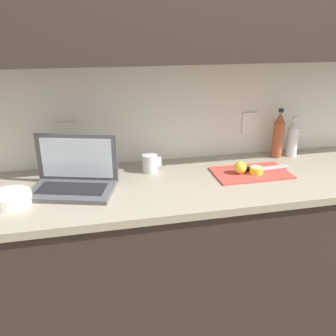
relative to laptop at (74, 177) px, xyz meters
name	(u,v)px	position (x,y,z in m)	size (l,w,h in m)	color
ground_plane	(220,318)	(0.73, -0.03, -0.95)	(12.00, 12.00, 0.00)	brown
wall_back	(220,29)	(0.73, 0.21, 0.61)	(5.20, 0.38, 2.60)	white
counter_unit	(228,252)	(0.75, -0.03, -0.49)	(2.32, 0.61, 0.89)	#332823
laptop	(74,177)	(0.00, 0.00, 0.00)	(0.41, 0.32, 0.24)	#515156
cutting_board	(251,173)	(0.85, -0.01, -0.05)	(0.37, 0.22, 0.01)	#D1473D
knife	(254,169)	(0.87, 0.01, -0.04)	(0.30, 0.05, 0.02)	silver
lemon_half_cut	(256,170)	(0.87, -0.03, -0.03)	(0.06, 0.06, 0.03)	yellow
lemon_whole_beside	(240,168)	(0.79, -0.01, -0.02)	(0.06, 0.06, 0.06)	yellow
bottle_green_soda	(293,138)	(1.18, 0.19, 0.04)	(0.06, 0.06, 0.22)	silver
bottle_oil_tall	(278,135)	(1.09, 0.19, 0.07)	(0.06, 0.06, 0.27)	#A34C2D
measuring_cup	(150,163)	(0.37, 0.13, -0.01)	(0.10, 0.08, 0.09)	silver
bowl_white	(10,199)	(-0.26, -0.09, -0.03)	(0.17, 0.17, 0.05)	white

